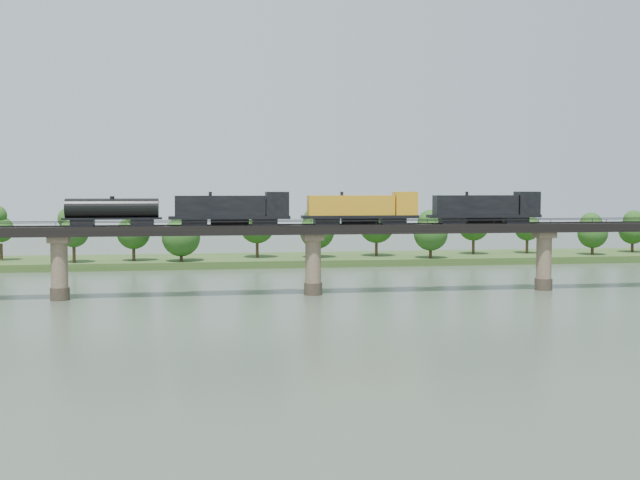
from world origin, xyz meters
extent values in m
plane|color=#3A4839|center=(0.00, 0.00, 0.00)|extent=(400.00, 400.00, 0.00)
cube|color=#304D1F|center=(0.00, 85.00, 0.80)|extent=(300.00, 24.00, 1.60)
cylinder|color=#473A2D|center=(-40.00, 30.00, 1.00)|extent=(3.00, 3.00, 2.00)
cylinder|color=#8B725B|center=(-40.00, 30.00, 5.50)|extent=(2.60, 2.60, 9.00)
cube|color=#8B725B|center=(-40.00, 30.00, 9.50)|extent=(3.20, 3.20, 1.00)
cylinder|color=#473A2D|center=(0.00, 30.00, 1.00)|extent=(3.00, 3.00, 2.00)
cylinder|color=#8B725B|center=(0.00, 30.00, 5.50)|extent=(2.60, 2.60, 9.00)
cube|color=#8B725B|center=(0.00, 30.00, 9.50)|extent=(3.20, 3.20, 1.00)
cylinder|color=#473A2D|center=(40.00, 30.00, 1.00)|extent=(3.00, 3.00, 2.00)
cylinder|color=#8B725B|center=(40.00, 30.00, 5.50)|extent=(2.60, 2.60, 9.00)
cube|color=#8B725B|center=(40.00, 30.00, 9.50)|extent=(3.20, 3.20, 1.00)
cube|color=black|center=(0.00, 30.00, 10.75)|extent=(220.00, 5.00, 1.50)
cube|color=black|center=(0.00, 29.25, 11.58)|extent=(220.00, 0.12, 0.16)
cube|color=black|center=(0.00, 30.75, 11.58)|extent=(220.00, 0.12, 0.16)
cube|color=black|center=(0.00, 27.60, 12.20)|extent=(220.00, 0.10, 0.10)
cube|color=black|center=(0.00, 32.40, 12.20)|extent=(220.00, 0.10, 0.10)
cube|color=black|center=(0.00, 27.60, 11.85)|extent=(0.08, 0.08, 0.70)
cube|color=black|center=(0.00, 32.40, 11.85)|extent=(0.08, 0.08, 0.70)
cylinder|color=#382619|center=(-60.94, 84.18, 3.46)|extent=(0.70, 0.70, 3.71)
sphere|color=#1A4513|center=(-60.94, 84.18, 8.41)|extent=(5.67, 5.67, 5.67)
sphere|color=#1A4513|center=(-60.94, 84.18, 11.50)|extent=(4.25, 4.25, 4.25)
cylinder|color=#382619|center=(-44.43, 76.31, 3.35)|extent=(0.70, 0.70, 3.51)
sphere|color=#1A4513|center=(-44.43, 76.31, 8.03)|extent=(6.31, 6.31, 6.31)
sphere|color=#1A4513|center=(-44.43, 76.31, 10.96)|extent=(4.73, 4.73, 4.73)
cylinder|color=#382619|center=(-32.24, 78.84, 3.27)|extent=(0.70, 0.70, 3.34)
sphere|color=#1A4513|center=(-32.24, 78.84, 7.73)|extent=(7.18, 7.18, 7.18)
sphere|color=#1A4513|center=(-32.24, 78.84, 10.52)|extent=(5.39, 5.39, 5.39)
cylinder|color=#382619|center=(-22.01, 76.15, 3.01)|extent=(0.70, 0.70, 2.83)
sphere|color=#1A4513|center=(-22.01, 76.15, 6.78)|extent=(8.26, 8.26, 8.26)
sphere|color=#1A4513|center=(-22.01, 76.15, 9.14)|extent=(6.19, 6.19, 6.19)
cylinder|color=#382619|center=(-5.04, 82.68, 3.58)|extent=(0.70, 0.70, 3.96)
sphere|color=#1A4513|center=(-5.04, 82.68, 8.87)|extent=(8.07, 8.07, 8.07)
sphere|color=#1A4513|center=(-5.04, 82.68, 12.17)|extent=(6.05, 6.05, 6.05)
cylinder|color=#382619|center=(8.52, 81.14, 3.23)|extent=(0.70, 0.70, 3.27)
sphere|color=#1A4513|center=(8.52, 81.14, 7.59)|extent=(8.03, 8.03, 8.03)
sphere|color=#1A4513|center=(8.52, 81.14, 10.31)|extent=(6.02, 6.02, 6.02)
cylinder|color=#382619|center=(22.65, 82.31, 3.56)|extent=(0.70, 0.70, 3.92)
sphere|color=#1A4513|center=(22.65, 82.31, 8.79)|extent=(8.29, 8.29, 8.29)
sphere|color=#1A4513|center=(22.65, 82.31, 12.05)|extent=(6.21, 6.21, 6.21)
cylinder|color=#382619|center=(33.59, 75.35, 3.11)|extent=(0.70, 0.70, 3.02)
sphere|color=#1A4513|center=(33.59, 75.35, 7.15)|extent=(7.74, 7.74, 7.74)
sphere|color=#1A4513|center=(33.59, 75.35, 9.67)|extent=(5.80, 5.80, 5.80)
cylinder|color=#382619|center=(46.81, 84.03, 3.50)|extent=(0.70, 0.70, 3.80)
sphere|color=#1A4513|center=(46.81, 84.03, 8.56)|extent=(7.47, 7.47, 7.47)
sphere|color=#1A4513|center=(46.81, 84.03, 11.73)|extent=(5.60, 5.60, 5.60)
cylinder|color=#382619|center=(60.48, 84.26, 3.29)|extent=(0.70, 0.70, 3.38)
sphere|color=#1A4513|center=(60.48, 84.26, 7.80)|extent=(6.23, 6.23, 6.23)
sphere|color=#1A4513|center=(60.48, 84.26, 10.62)|extent=(4.67, 4.67, 4.67)
cylinder|color=#382619|center=(74.35, 78.39, 2.99)|extent=(0.70, 0.70, 2.77)
sphere|color=#1A4513|center=(74.35, 78.39, 6.68)|extent=(7.04, 7.04, 7.04)
sphere|color=#1A4513|center=(74.35, 78.39, 8.99)|extent=(5.28, 5.28, 5.28)
cylinder|color=#382619|center=(87.62, 83.57, 3.07)|extent=(0.70, 0.70, 2.94)
sphere|color=#1A4513|center=(87.62, 83.57, 7.00)|extent=(6.73, 6.73, 6.73)
sphere|color=#1A4513|center=(87.62, 83.57, 9.45)|extent=(5.05, 5.05, 5.05)
cube|color=black|center=(34.73, 30.00, 12.06)|extent=(4.06, 2.44, 1.12)
cube|color=black|center=(23.55, 30.00, 12.06)|extent=(4.06, 2.44, 1.12)
cube|color=black|center=(29.14, 30.00, 12.77)|extent=(19.30, 3.05, 0.51)
cube|color=black|center=(27.62, 30.00, 14.65)|extent=(14.22, 2.74, 3.25)
cube|color=black|center=(36.76, 30.00, 14.95)|extent=(3.66, 3.05, 3.86)
cylinder|color=black|center=(29.14, 30.00, 12.21)|extent=(6.10, 1.42, 1.42)
cube|color=black|center=(13.39, 30.00, 12.06)|extent=(4.06, 2.44, 1.12)
cube|color=black|center=(2.22, 30.00, 12.06)|extent=(4.06, 2.44, 1.12)
cube|color=black|center=(7.81, 30.00, 12.77)|extent=(19.30, 3.05, 0.51)
cube|color=orange|center=(6.28, 30.00, 14.65)|extent=(14.22, 2.74, 3.25)
cube|color=orange|center=(15.43, 30.00, 14.95)|extent=(3.66, 3.05, 3.86)
cylinder|color=black|center=(7.81, 30.00, 12.21)|extent=(6.10, 1.42, 1.42)
cube|color=black|center=(-7.94, 30.00, 12.06)|extent=(4.06, 2.44, 1.12)
cube|color=black|center=(-19.12, 30.00, 12.06)|extent=(4.06, 2.44, 1.12)
cube|color=black|center=(-13.53, 30.00, 12.77)|extent=(19.30, 3.05, 0.51)
cube|color=black|center=(-15.05, 30.00, 14.65)|extent=(14.22, 2.74, 3.25)
cube|color=black|center=(-5.91, 30.00, 14.95)|extent=(3.66, 3.05, 3.86)
cylinder|color=black|center=(-13.53, 30.00, 12.21)|extent=(6.10, 1.42, 1.42)
cube|color=black|center=(-27.24, 30.00, 12.06)|extent=(3.56, 2.24, 1.12)
cube|color=black|center=(-36.39, 30.00, 12.06)|extent=(3.56, 2.24, 1.12)
cube|color=black|center=(-31.82, 30.00, 12.72)|extent=(15.24, 2.44, 0.30)
cylinder|color=black|center=(-31.82, 30.00, 14.34)|extent=(14.22, 3.05, 3.05)
cylinder|color=black|center=(-31.82, 30.00, 15.97)|extent=(0.71, 0.71, 0.51)
camera|label=1|loc=(-19.16, -99.03, 17.64)|focal=45.00mm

